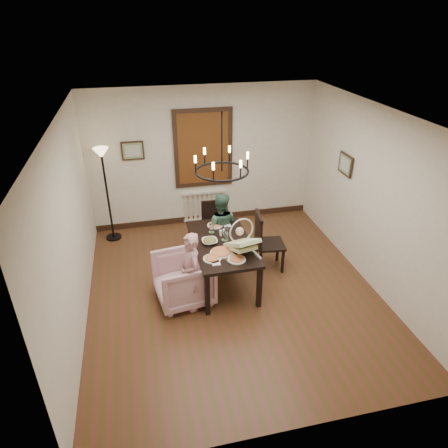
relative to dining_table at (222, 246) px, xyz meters
name	(u,v)px	position (x,y,z in m)	size (l,w,h in m)	color
room_shell	(228,203)	(0.11, 0.08, 0.73)	(4.51, 5.00, 2.81)	brown
dining_table	(222,246)	(0.00, 0.00, 0.00)	(0.93, 1.63, 0.76)	black
chair_far	(214,227)	(0.08, 1.03, -0.21)	(0.41, 0.41, 0.92)	black
chair_right	(270,241)	(0.89, 0.22, -0.14)	(0.47, 0.47, 1.06)	black
armchair	(183,279)	(-0.68, -0.33, -0.29)	(0.82, 0.84, 0.76)	beige
elderly_woman	(191,278)	(-0.59, -0.53, -0.15)	(0.38, 0.25, 1.05)	#C48A94
seated_man	(220,233)	(0.12, 0.68, -0.15)	(0.51, 0.40, 1.06)	#385E4A
baby_bouncer	(242,242)	(0.23, -0.37, 0.28)	(0.42, 0.58, 0.38)	beige
salad_bowl	(210,241)	(-0.20, 0.01, 0.12)	(0.30, 0.30, 0.07)	white
pizza_platter	(221,252)	(-0.09, -0.32, 0.11)	(0.33, 0.33, 0.04)	tan
drinking_glass	(226,236)	(0.07, 0.03, 0.16)	(0.08, 0.08, 0.15)	silver
window_blinds	(203,149)	(0.11, 2.17, 0.93)	(1.00, 0.03, 1.40)	brown
radiator	(205,206)	(0.11, 2.19, -0.32)	(0.92, 0.12, 0.62)	silver
picture_back	(133,151)	(-1.24, 2.18, 0.98)	(0.42, 0.03, 0.36)	black
picture_right	(345,164)	(2.32, 0.61, 0.98)	(0.42, 0.03, 0.36)	black
floor_lamp	(108,196)	(-1.79, 1.86, 0.23)	(0.30, 0.30, 1.80)	black
chandelier	(222,171)	(0.00, 0.00, 1.28)	(0.80, 0.80, 0.04)	black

